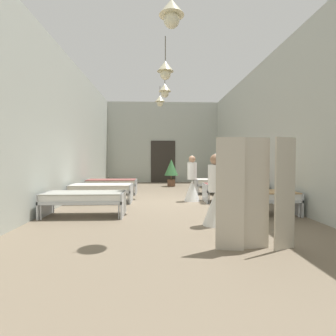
% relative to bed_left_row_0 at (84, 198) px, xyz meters
% --- Properties ---
extents(ground_plane, '(6.90, 14.16, 0.10)m').
position_rel_bed_left_row_0_xyz_m(ground_plane, '(2.10, 1.90, -0.49)').
color(ground_plane, '#7A6B56').
extents(room_shell, '(6.70, 13.76, 4.62)m').
position_rel_bed_left_row_0_xyz_m(room_shell, '(2.10, 3.28, 1.88)').
color(room_shell, '#B2B7AD').
rests_on(room_shell, ground).
extents(bed_left_row_0, '(1.90, 0.84, 0.57)m').
position_rel_bed_left_row_0_xyz_m(bed_left_row_0, '(0.00, 0.00, 0.00)').
color(bed_left_row_0, '#B7BCC1').
rests_on(bed_left_row_0, ground).
extents(bed_right_row_0, '(1.90, 0.84, 0.57)m').
position_rel_bed_left_row_0_xyz_m(bed_right_row_0, '(4.20, 0.00, 0.00)').
color(bed_right_row_0, '#B7BCC1').
rests_on(bed_right_row_0, ground).
extents(bed_left_row_1, '(1.90, 0.84, 0.57)m').
position_rel_bed_left_row_0_xyz_m(bed_left_row_1, '(0.00, 1.90, 0.00)').
color(bed_left_row_1, '#B7BCC1').
rests_on(bed_left_row_1, ground).
extents(bed_right_row_1, '(1.90, 0.84, 0.57)m').
position_rel_bed_left_row_0_xyz_m(bed_right_row_1, '(4.20, 1.90, 0.00)').
color(bed_right_row_1, '#B7BCC1').
rests_on(bed_right_row_1, ground).
extents(bed_left_row_2, '(1.90, 0.84, 0.57)m').
position_rel_bed_left_row_0_xyz_m(bed_left_row_2, '(0.00, 3.80, 0.00)').
color(bed_left_row_2, '#B7BCC1').
rests_on(bed_left_row_2, ground).
extents(bed_right_row_2, '(1.90, 0.84, 0.57)m').
position_rel_bed_left_row_0_xyz_m(bed_right_row_2, '(4.20, 3.80, 0.00)').
color(bed_right_row_2, '#B7BCC1').
rests_on(bed_right_row_2, ground).
extents(nurse_near_aisle, '(0.52, 0.52, 1.49)m').
position_rel_bed_left_row_0_xyz_m(nurse_near_aisle, '(2.88, 2.09, 0.09)').
color(nurse_near_aisle, white).
rests_on(nurse_near_aisle, ground).
extents(nurse_mid_aisle, '(0.52, 0.52, 1.49)m').
position_rel_bed_left_row_0_xyz_m(nurse_mid_aisle, '(2.94, -0.97, 0.09)').
color(nurse_mid_aisle, white).
rests_on(nurse_mid_aisle, ground).
extents(potted_plant, '(0.67, 0.67, 1.33)m').
position_rel_bed_left_row_0_xyz_m(potted_plant, '(2.46, 6.53, 0.40)').
color(potted_plant, brown).
rests_on(potted_plant, ground).
extents(privacy_screen, '(1.25, 0.20, 1.70)m').
position_rel_bed_left_row_0_xyz_m(privacy_screen, '(3.25, -2.42, 0.41)').
color(privacy_screen, '#BCB29E').
rests_on(privacy_screen, ground).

